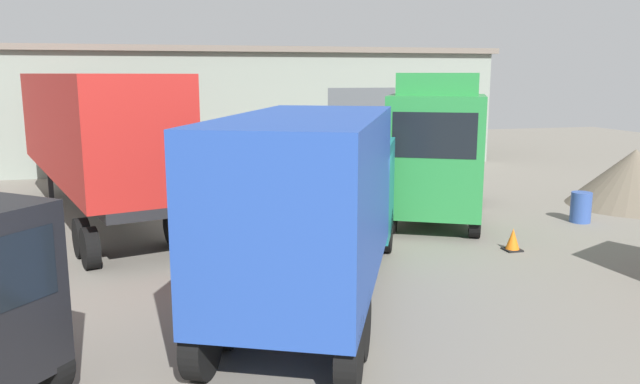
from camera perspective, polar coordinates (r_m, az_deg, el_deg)
The scene contains 8 objects.
ground_plane at distance 14.40m, azimuth 2.08°, elevation -6.36°, with size 60.00×60.00×0.00m, color slate.
warehouse_building at distance 32.14m, azimuth -7.53°, elevation 7.97°, with size 23.49×9.88×5.40m.
tractor_unit_green at distance 17.61m, azimuth 10.58°, elevation 3.30°, with size 5.10×6.76×4.26m.
container_trailer_orange at distance 19.35m, azimuth -20.16°, elevation 5.50°, with size 5.58×11.94×4.24m.
box_truck_teal at distance 11.38m, azimuth -0.40°, elevation -0.55°, with size 5.48×8.22×3.57m.
gravel_pile at distance 22.57m, azimuth 26.75°, elevation 1.18°, with size 4.08×4.08×1.85m.
oil_drum at distance 19.51m, azimuth 22.75°, elevation -1.30°, with size 0.58×0.58×0.88m.
traffic_cone at distance 15.89m, azimuth 17.21°, elevation -4.25°, with size 0.40×0.40×0.55m.
Camera 1 is at (-3.95, -13.18, 4.25)m, focal length 35.00 mm.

